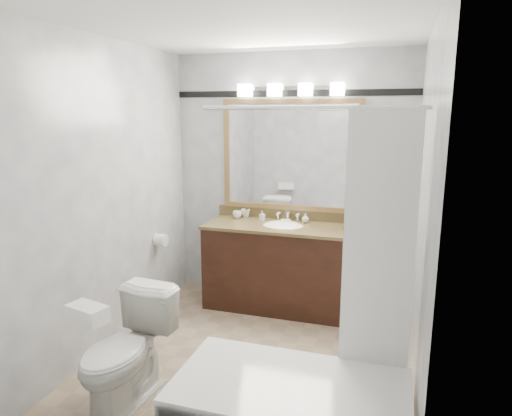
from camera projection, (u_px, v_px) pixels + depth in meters
The scene contains 15 objects.
room at pixel (251, 205), 3.38m from camera, with size 2.42×2.62×2.52m.
vanity at pixel (283, 265), 4.50m from camera, with size 1.53×0.58×0.97m.
mirror at pixel (290, 156), 4.52m from camera, with size 1.40×0.04×1.10m.
vanity_light_bar at pixel (290, 89), 4.34m from camera, with size 1.02×0.14×0.12m.
accent_stripe at pixel (292, 93), 4.41m from camera, with size 2.40×0.01×0.06m, color black.
bathtub at pixel (295, 409), 2.58m from camera, with size 1.30×0.75×1.96m.
tp_roll at pixel (161, 240), 4.45m from camera, with size 0.12×0.12×0.11m, color white.
toilet at pixel (126, 352), 3.01m from camera, with size 0.42×0.73×0.75m, color white.
tissue_box at pixel (88, 314), 2.61m from camera, with size 0.24×0.13×0.10m, color white.
coffee_maker at pixel (354, 212), 4.22m from camera, with size 0.16×0.21×0.32m.
cup_left at pixel (237, 215), 4.70m from camera, with size 0.09×0.09×0.07m, color white.
cup_right at pixel (246, 213), 4.74m from camera, with size 0.09×0.09×0.08m, color white.
soap_bottle_a at pixel (262, 216), 4.59m from camera, with size 0.04×0.05×0.10m, color white.
soap_bottle_b at pixel (305, 218), 4.51m from camera, with size 0.07×0.07×0.09m, color white.
soap_bar at pixel (286, 221), 4.52m from camera, with size 0.09×0.06×0.03m, color beige.
Camera 1 is at (1.03, -3.15, 1.93)m, focal length 32.00 mm.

